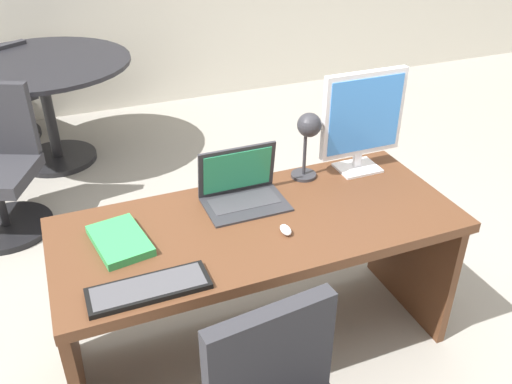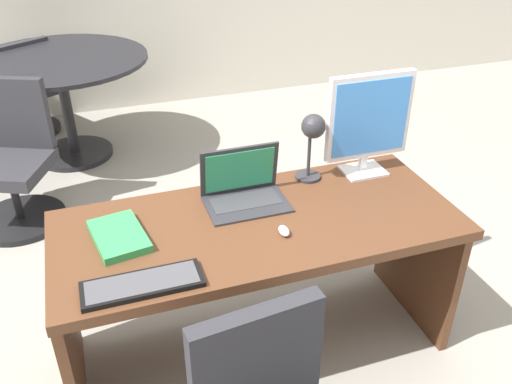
% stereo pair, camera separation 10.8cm
% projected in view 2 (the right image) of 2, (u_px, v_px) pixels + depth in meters
% --- Properties ---
extents(ground, '(12.00, 12.00, 0.00)m').
position_uv_depth(ground, '(190.00, 193.00, 3.86)').
color(ground, gray).
extents(desk, '(1.69, 0.72, 0.73)m').
position_uv_depth(desk, '(256.00, 252.00, 2.40)').
color(desk, '#56331E').
rests_on(desk, ground).
extents(monitor, '(0.41, 0.16, 0.49)m').
position_uv_depth(monitor, '(369.00, 120.00, 2.49)').
color(monitor, silver).
rests_on(monitor, desk).
extents(laptop, '(0.35, 0.25, 0.24)m').
position_uv_depth(laptop, '(243.00, 184.00, 2.38)').
color(laptop, '#2D2D33').
rests_on(laptop, desk).
extents(keyboard, '(0.42, 0.15, 0.02)m').
position_uv_depth(keyboard, '(142.00, 284.00, 1.91)').
color(keyboard, black).
rests_on(keyboard, desk).
extents(mouse, '(0.04, 0.07, 0.03)m').
position_uv_depth(mouse, '(284.00, 231.00, 2.18)').
color(mouse, silver).
rests_on(mouse, desk).
extents(desk_lamp, '(0.12, 0.14, 0.33)m').
position_uv_depth(desk_lamp, '(312.00, 134.00, 2.44)').
color(desk_lamp, '#2D2D33').
rests_on(desk_lamp, desk).
extents(book, '(0.23, 0.32, 0.03)m').
position_uv_depth(book, '(119.00, 236.00, 2.15)').
color(book, green).
rests_on(book, desk).
extents(meeting_table, '(1.29, 1.29, 0.80)m').
position_uv_depth(meeting_table, '(62.00, 83.00, 4.05)').
color(meeting_table, black).
rests_on(meeting_table, ground).
extents(meeting_chair_near, '(0.61, 0.62, 0.90)m').
position_uv_depth(meeting_chair_near, '(14.00, 169.00, 3.42)').
color(meeting_chair_near, black).
rests_on(meeting_chair_near, ground).
extents(meeting_chair_far, '(0.63, 0.64, 0.82)m').
position_uv_depth(meeting_chair_far, '(23.00, 98.00, 4.54)').
color(meeting_chair_far, black).
rests_on(meeting_chair_far, ground).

